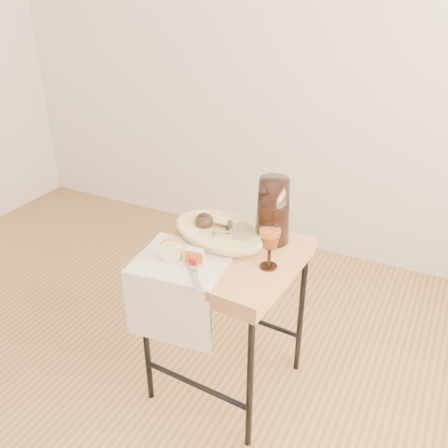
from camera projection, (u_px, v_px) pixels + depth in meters
The scene contains 11 objects.
wall_back at pixel (282, 12), 2.60m from camera, with size 3.60×0.00×2.70m, color beige.
side_table at pixel (226, 321), 1.97m from camera, with size 0.51×0.51×0.65m, color brown, non-canonical shape.
tea_towel at pixel (183, 259), 1.76m from camera, with size 0.32×0.29×0.01m, color silver.
bread_basket at pixel (220, 234), 1.89m from camera, with size 0.35×0.24×0.05m, color tan, non-canonical shape.
goblet_lying_a at pixel (215, 224), 1.90m from camera, with size 0.12×0.07×0.07m, color #433125, non-canonical shape.
goblet_lying_b at pixel (230, 232), 1.84m from camera, with size 0.13×0.08×0.08m, color white, non-canonical shape.
pitcher at pixel (273, 210), 1.83m from camera, with size 0.17×0.25×0.29m, color black, non-canonical shape.
wine_goblet at pixel (269, 248), 1.69m from camera, with size 0.07×0.07×0.15m, color white, non-canonical shape.
apple_half at pixel (171, 249), 1.74m from camera, with size 0.09×0.05×0.08m, color red.
apple_wedge at pixel (193, 255), 1.74m from camera, with size 0.07×0.04×0.05m, color beige.
table_knife at pixel (194, 270), 1.68m from camera, with size 0.23×0.02×0.02m, color silver, non-canonical shape.
Camera 1 is at (1.00, -0.85, 1.59)m, focal length 40.03 mm.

